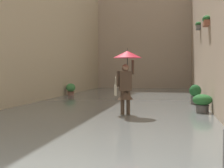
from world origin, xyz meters
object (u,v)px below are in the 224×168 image
potted_plant_near_left (202,103)px  potted_plant_far_right (71,89)px  person_wading (126,72)px  potted_plant_far_left (195,94)px

potted_plant_near_left → potted_plant_far_right: bearing=-43.5°
person_wading → potted_plant_far_left: size_ratio=2.43×
potted_plant_far_left → potted_plant_near_left: 2.60m
potted_plant_near_left → potted_plant_far_right: potted_plant_far_right is taller
person_wading → potted_plant_near_left: (-2.37, -1.02, -1.01)m
person_wading → potted_plant_far_right: 8.38m
person_wading → potted_plant_far_left: 4.38m
potted_plant_far_left → person_wading: bearing=57.6°
person_wading → potted_plant_near_left: bearing=-156.7°
person_wading → potted_plant_far_right: person_wading is taller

